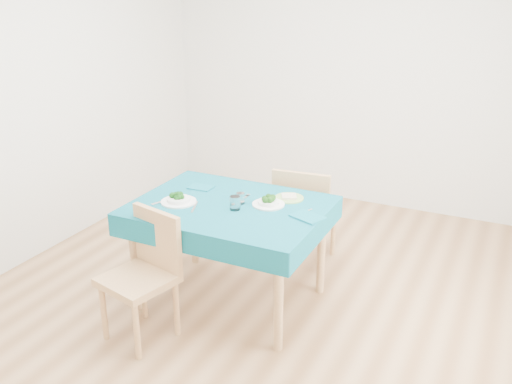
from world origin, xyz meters
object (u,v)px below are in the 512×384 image
at_px(chair_far, 307,198).
at_px(bowl_far, 268,201).
at_px(chair_near, 137,268).
at_px(side_plate, 289,198).
at_px(table, 230,254).
at_px(bowl_near, 178,197).

xyz_separation_m(chair_far, bowl_far, (-0.02, -0.70, 0.22)).
height_order(chair_near, side_plate, chair_near).
height_order(table, side_plate, side_plate).
xyz_separation_m(table, bowl_near, (-0.34, -0.12, 0.42)).
bearing_deg(table, chair_far, 71.61).
relative_size(chair_far, bowl_far, 5.05).
distance_m(chair_near, chair_far, 1.59).
distance_m(bowl_near, side_plate, 0.78).
xyz_separation_m(table, chair_near, (-0.32, -0.66, 0.14)).
distance_m(chair_far, bowl_far, 0.74).
distance_m(table, bowl_near, 0.55).
height_order(table, bowl_far, bowl_far).
relative_size(chair_far, side_plate, 5.45).
xyz_separation_m(chair_near, bowl_near, (-0.02, 0.54, 0.28)).
distance_m(chair_far, bowl_near, 1.14).
relative_size(table, side_plate, 6.27).
distance_m(table, chair_far, 0.88).
xyz_separation_m(chair_far, side_plate, (0.06, -0.53, 0.19)).
distance_m(table, chair_near, 0.75).
bearing_deg(table, chair_near, -115.57).
bearing_deg(chair_far, bowl_near, 51.12).
bearing_deg(chair_near, table, 78.05).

